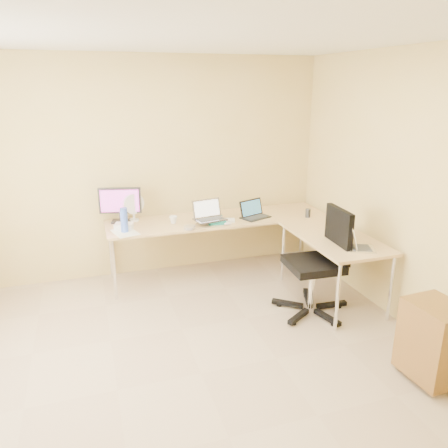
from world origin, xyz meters
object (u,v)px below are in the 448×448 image
object	(u,v)px
desk_main	(219,246)
water_bottle	(124,220)
keyboard	(215,220)
mug	(173,220)
office_chair	(313,267)
laptop_center	(210,211)
laptop_black	(256,209)
desk_return	(332,268)
cabinet	(434,340)
laptop_return	(362,240)
monitor	(120,205)
desk_fan	(134,208)

from	to	relation	value
desk_main	water_bottle	world-z (taller)	water_bottle
keyboard	mug	distance (m)	0.49
water_bottle	desk_main	bearing A→B (deg)	9.75
water_bottle	office_chair	world-z (taller)	office_chair
laptop_center	office_chair	distance (m)	1.34
keyboard	laptop_black	bearing A→B (deg)	15.23
desk_return	cabinet	size ratio (longest dim) A/B	2.11
desk_main	laptop_center	xyz separation A→B (m)	(-0.16, -0.18, 0.52)
laptop_return	cabinet	bearing A→B (deg)	-158.77
monitor	keyboard	distance (m)	1.11
cabinet	desk_main	bearing A→B (deg)	108.36
desk_main	cabinet	distance (m)	2.67
monitor	laptop_black	xyz separation A→B (m)	(1.55, -0.33, -0.10)
laptop_center	cabinet	xyz separation A→B (m)	(1.15, -2.30, -0.53)
desk_main	laptop_return	xyz separation A→B (m)	(1.02, -1.42, 0.46)
desk_return	laptop_return	distance (m)	0.62
desk_return	keyboard	size ratio (longest dim) A/B	2.84
desk_return	water_bottle	world-z (taller)	water_bottle
mug	laptop_return	size ratio (longest dim) A/B	0.31
desk_fan	cabinet	world-z (taller)	desk_fan
water_bottle	office_chair	distance (m)	2.05
mug	water_bottle	distance (m)	0.59
desk_return	laptop_center	xyz separation A→B (m)	(-1.14, 0.82, 0.52)
monitor	keyboard	size ratio (longest dim) A/B	1.05
desk_return	mug	size ratio (longest dim) A/B	14.13
laptop_return	keyboard	bearing A→B (deg)	62.49
monitor	laptop_return	bearing A→B (deg)	-24.06
office_chair	laptop_black	bearing A→B (deg)	103.93
office_chair	laptop_center	bearing A→B (deg)	130.90
laptop_center	mug	bearing A→B (deg)	149.77
desk_main	laptop_center	distance (m)	0.58
desk_main	cabinet	world-z (taller)	desk_main
mug	office_chair	bearing A→B (deg)	-44.37
office_chair	cabinet	xyz separation A→B (m)	(0.36, -1.28, -0.14)
desk_main	office_chair	xyz separation A→B (m)	(0.63, -1.20, 0.14)
cabinet	laptop_center	bearing A→B (deg)	113.22
cabinet	monitor	bearing A→B (deg)	124.92
laptop_center	desk_return	bearing A→B (deg)	-46.11
keyboard	laptop_return	distance (m)	1.71
laptop_center	keyboard	world-z (taller)	laptop_center
desk_main	keyboard	distance (m)	0.40
keyboard	office_chair	size ratio (longest dim) A/B	0.41
mug	desk_fan	size ratio (longest dim) A/B	0.30
desk_main	keyboard	size ratio (longest dim) A/B	5.80
mug	cabinet	size ratio (longest dim) A/B	0.15
desk_fan	desk_main	bearing A→B (deg)	-26.02
water_bottle	desk_fan	xyz separation A→B (m)	(0.15, 0.39, 0.02)
keyboard	mug	xyz separation A→B (m)	(-0.49, 0.06, 0.03)
water_bottle	laptop_return	distance (m)	2.47
office_chair	keyboard	bearing A→B (deg)	125.68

